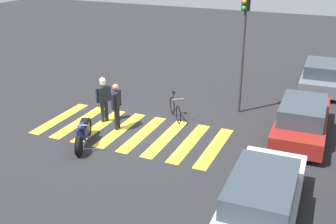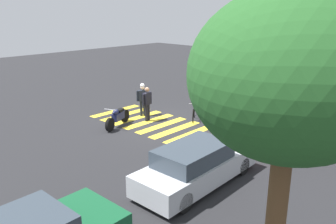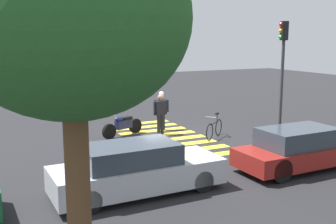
# 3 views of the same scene
# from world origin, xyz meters

# --- Properties ---
(ground_plane) EXTENTS (60.00, 60.00, 0.00)m
(ground_plane) POSITION_xyz_m (0.00, 0.00, 0.00)
(ground_plane) COLOR #232326
(police_motorcycle) EXTENTS (2.02, 1.02, 1.04)m
(police_motorcycle) POSITION_xyz_m (1.55, -0.99, 0.46)
(police_motorcycle) COLOR black
(police_motorcycle) RESTS_ON ground_plane
(leaning_bicycle) EXTENTS (1.40, 1.05, 1.01)m
(leaning_bicycle) POSITION_xyz_m (-1.79, 0.98, 0.39)
(leaning_bicycle) COLOR black
(leaning_bicycle) RESTS_ON ground_plane
(officer_on_foot) EXTENTS (0.61, 0.38, 1.76)m
(officer_on_foot) POSITION_xyz_m (-0.45, -1.40, 1.01)
(officer_on_foot) COLOR #1E232D
(officer_on_foot) RESTS_ON ground_plane
(officer_by_motorcycle) EXTENTS (0.68, 0.28, 1.74)m
(officer_by_motorcycle) POSITION_xyz_m (-0.02, -0.59, 1.00)
(officer_by_motorcycle) COLOR black
(officer_by_motorcycle) RESTS_ON ground_plane
(crosswalk_stripes) EXTENTS (3.17, 6.75, 0.01)m
(crosswalk_stripes) POSITION_xyz_m (0.00, 0.00, 0.00)
(crosswalk_stripes) COLOR yellow
(crosswalk_stripes) RESTS_ON ground_plane
(car_maroon_wagon) EXTENTS (4.52, 1.78, 1.34)m
(car_maroon_wagon) POSITION_xyz_m (-2.09, 5.66, 0.64)
(car_maroon_wagon) COLOR black
(car_maroon_wagon) RESTS_ON ground_plane
(car_silver_sedan) EXTENTS (4.66, 1.78, 1.38)m
(car_silver_sedan) POSITION_xyz_m (3.41, 5.38, 0.66)
(car_silver_sedan) COLOR black
(car_silver_sedan) RESTS_ON ground_plane
(traffic_light_pole) EXTENTS (0.35, 0.30, 4.73)m
(traffic_light_pole) POSITION_xyz_m (-3.41, 3.08, 3.14)
(traffic_light_pole) COLOR #38383D
(traffic_light_pole) RESTS_ON ground_plane
(street_tree_far) EXTENTS (3.47, 3.47, 5.88)m
(street_tree_far) POSITION_xyz_m (5.86, 9.26, 4.37)
(street_tree_far) COLOR brown
(street_tree_far) RESTS_ON ground_plane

